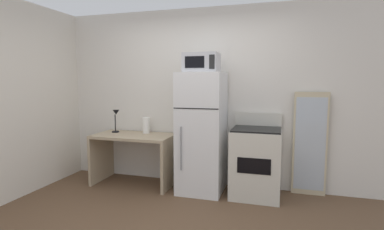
{
  "coord_description": "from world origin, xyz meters",
  "views": [
    {
      "loc": [
        1.12,
        -2.6,
        1.53
      ],
      "look_at": [
        0.02,
        1.1,
        1.1
      ],
      "focal_mm": 27.65,
      "sensor_mm": 36.0,
      "label": 1
    }
  ],
  "objects_px": {
    "desk": "(134,149)",
    "refrigerator": "(202,133)",
    "desk_lamp": "(116,117)",
    "leaning_mirror": "(310,144)",
    "paper_towel_roll": "(146,125)",
    "microwave": "(202,63)",
    "oven_range": "(256,162)"
  },
  "relations": [
    {
      "from": "paper_towel_roll",
      "to": "refrigerator",
      "type": "distance_m",
      "value": 0.94
    },
    {
      "from": "leaning_mirror",
      "to": "oven_range",
      "type": "bearing_deg",
      "value": -159.7
    },
    {
      "from": "desk",
      "to": "refrigerator",
      "type": "distance_m",
      "value": 1.09
    },
    {
      "from": "paper_towel_roll",
      "to": "microwave",
      "type": "height_order",
      "value": "microwave"
    },
    {
      "from": "refrigerator",
      "to": "paper_towel_roll",
      "type": "bearing_deg",
      "value": 169.91
    },
    {
      "from": "refrigerator",
      "to": "microwave",
      "type": "bearing_deg",
      "value": -89.68
    },
    {
      "from": "microwave",
      "to": "refrigerator",
      "type": "bearing_deg",
      "value": 90.32
    },
    {
      "from": "desk_lamp",
      "to": "oven_range",
      "type": "bearing_deg",
      "value": -1.86
    },
    {
      "from": "desk",
      "to": "desk_lamp",
      "type": "distance_m",
      "value": 0.59
    },
    {
      "from": "desk_lamp",
      "to": "leaning_mirror",
      "type": "relative_size",
      "value": 0.25
    },
    {
      "from": "microwave",
      "to": "oven_range",
      "type": "xyz_separation_m",
      "value": [
        0.74,
        0.04,
        -1.32
      ]
    },
    {
      "from": "desk",
      "to": "paper_towel_roll",
      "type": "height_order",
      "value": "paper_towel_roll"
    },
    {
      "from": "desk_lamp",
      "to": "desk",
      "type": "bearing_deg",
      "value": -14.52
    },
    {
      "from": "desk_lamp",
      "to": "microwave",
      "type": "xyz_separation_m",
      "value": [
        1.39,
        -0.11,
        0.8
      ]
    },
    {
      "from": "desk",
      "to": "oven_range",
      "type": "distance_m",
      "value": 1.79
    },
    {
      "from": "desk_lamp",
      "to": "oven_range",
      "type": "distance_m",
      "value": 2.2
    },
    {
      "from": "paper_towel_roll",
      "to": "oven_range",
      "type": "distance_m",
      "value": 1.72
    },
    {
      "from": "refrigerator",
      "to": "leaning_mirror",
      "type": "xyz_separation_m",
      "value": [
        1.43,
        0.27,
        -0.13
      ]
    },
    {
      "from": "leaning_mirror",
      "to": "desk_lamp",
      "type": "bearing_deg",
      "value": -176.24
    },
    {
      "from": "leaning_mirror",
      "to": "paper_towel_roll",
      "type": "bearing_deg",
      "value": -177.37
    },
    {
      "from": "desk_lamp",
      "to": "microwave",
      "type": "relative_size",
      "value": 0.77
    },
    {
      "from": "desk",
      "to": "microwave",
      "type": "height_order",
      "value": "microwave"
    },
    {
      "from": "desk",
      "to": "leaning_mirror",
      "type": "relative_size",
      "value": 0.84
    },
    {
      "from": "refrigerator",
      "to": "leaning_mirror",
      "type": "relative_size",
      "value": 1.18
    },
    {
      "from": "refrigerator",
      "to": "oven_range",
      "type": "height_order",
      "value": "refrigerator"
    },
    {
      "from": "desk",
      "to": "paper_towel_roll",
      "type": "bearing_deg",
      "value": 54.01
    },
    {
      "from": "desk",
      "to": "leaning_mirror",
      "type": "bearing_deg",
      "value": 6.37
    },
    {
      "from": "microwave",
      "to": "leaning_mirror",
      "type": "bearing_deg",
      "value": 11.56
    },
    {
      "from": "desk",
      "to": "paper_towel_roll",
      "type": "xyz_separation_m",
      "value": [
        0.12,
        0.17,
        0.34
      ]
    },
    {
      "from": "paper_towel_roll",
      "to": "leaning_mirror",
      "type": "bearing_deg",
      "value": 2.63
    },
    {
      "from": "microwave",
      "to": "oven_range",
      "type": "relative_size",
      "value": 0.42
    },
    {
      "from": "desk_lamp",
      "to": "refrigerator",
      "type": "distance_m",
      "value": 1.41
    }
  ]
}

